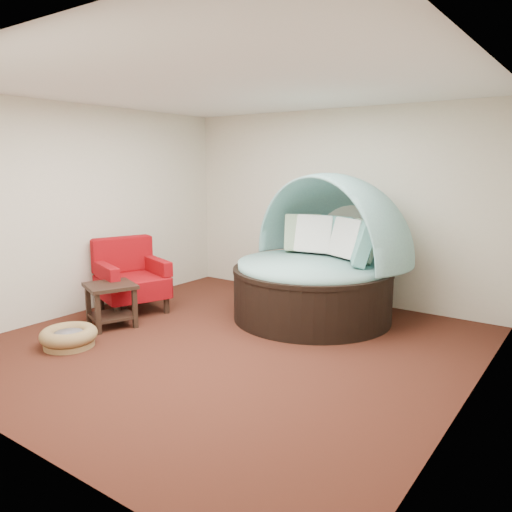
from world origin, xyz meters
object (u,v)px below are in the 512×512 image
Objects in this scene: pet_basket at (69,337)px; canopy_daybed at (320,251)px; red_armchair at (130,278)px; side_table at (111,299)px.

canopy_daybed is at bearing 56.45° from pet_basket.
red_armchair is (-2.27, -1.25, -0.42)m from canopy_daybed.
side_table is at bearing -40.82° from red_armchair.
canopy_daybed is at bearing 44.13° from side_table.
canopy_daybed is 2.43× the size of red_armchair.
pet_basket is (-1.74, -2.62, -0.77)m from canopy_daybed.
canopy_daybed is 4.20× the size of pet_basket.
canopy_daybed is 2.74m from side_table.
canopy_daybed reaches higher than red_armchair.
pet_basket is 1.51m from red_armchair.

